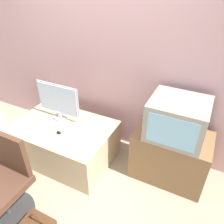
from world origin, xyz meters
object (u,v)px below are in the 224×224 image
object	(u,v)px
office_chair	(4,184)
cardboard_box_lower	(2,140)
crt_tv	(177,119)
mouse	(59,132)
main_monitor	(58,101)
keyboard	(47,128)

from	to	relation	value
office_chair	cardboard_box_lower	xyz separation A→B (m)	(-0.85, 0.63, -0.24)
crt_tv	cardboard_box_lower	world-z (taller)	crt_tv
mouse	cardboard_box_lower	xyz separation A→B (m)	(-0.92, -0.14, -0.35)
main_monitor	mouse	distance (m)	0.41
keyboard	mouse	distance (m)	0.20
crt_tv	office_chair	bearing A→B (deg)	-137.94
keyboard	mouse	bearing A→B (deg)	-5.53
crt_tv	office_chair	size ratio (longest dim) A/B	0.64
main_monitor	crt_tv	bearing A→B (deg)	5.47
main_monitor	keyboard	distance (m)	0.36
mouse	crt_tv	size ratio (longest dim) A/B	0.11
keyboard	crt_tv	world-z (taller)	crt_tv
keyboard	office_chair	xyz separation A→B (m)	(0.12, -0.78, -0.10)
keyboard	mouse	world-z (taller)	mouse
main_monitor	crt_tv	size ratio (longest dim) A/B	1.05
keyboard	mouse	size ratio (longest dim) A/B	4.50
mouse	office_chair	distance (m)	0.78
cardboard_box_lower	keyboard	bearing A→B (deg)	12.17
mouse	crt_tv	world-z (taller)	crt_tv
office_chair	cardboard_box_lower	world-z (taller)	office_chair
keyboard	cardboard_box_lower	xyz separation A→B (m)	(-0.73, -0.16, -0.35)
crt_tv	cardboard_box_lower	bearing A→B (deg)	-165.57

